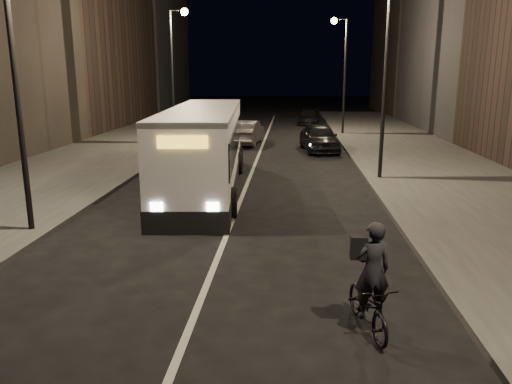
% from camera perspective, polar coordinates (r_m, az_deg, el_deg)
% --- Properties ---
extents(ground, '(180.00, 180.00, 0.00)m').
position_cam_1_polar(ground, '(10.39, -6.43, -12.39)').
color(ground, black).
rests_on(ground, ground).
extents(sidewalk_right, '(7.00, 70.00, 0.16)m').
position_cam_1_polar(sidewalk_right, '(24.54, 19.82, 2.27)').
color(sidewalk_right, '#343431').
rests_on(sidewalk_right, ground).
extents(sidewalk_left, '(7.00, 70.00, 0.16)m').
position_cam_1_polar(sidewalk_left, '(25.75, -19.64, 2.78)').
color(sidewalk_left, '#343431').
rests_on(sidewalk_left, ground).
extents(streetlight_right_mid, '(1.20, 0.44, 8.12)m').
position_cam_1_polar(streetlight_right_mid, '(21.50, 14.01, 15.36)').
color(streetlight_right_mid, black).
rests_on(streetlight_right_mid, sidewalk_right).
extents(streetlight_right_far, '(1.20, 0.44, 8.12)m').
position_cam_1_polar(streetlight_right_far, '(37.36, 9.76, 14.61)').
color(streetlight_right_far, black).
rests_on(streetlight_right_far, sidewalk_right).
extents(streetlight_left_near, '(1.20, 0.44, 8.12)m').
position_cam_1_polar(streetlight_left_near, '(15.00, -25.29, 15.47)').
color(streetlight_left_near, black).
rests_on(streetlight_left_near, sidewalk_left).
extents(streetlight_left_far, '(1.20, 0.44, 8.12)m').
position_cam_1_polar(streetlight_left_far, '(32.00, -9.16, 14.85)').
color(streetlight_left_far, black).
rests_on(streetlight_left_far, sidewalk_left).
extents(city_bus, '(3.45, 12.02, 3.20)m').
position_cam_1_polar(city_bus, '(19.79, -5.91, 5.36)').
color(city_bus, white).
rests_on(city_bus, ground).
extents(cyclist_on_bicycle, '(1.01, 1.91, 2.09)m').
position_cam_1_polar(cyclist_on_bicycle, '(9.21, 12.83, -11.41)').
color(cyclist_on_bicycle, black).
rests_on(cyclist_on_bicycle, ground).
extents(car_near, '(2.49, 4.86, 1.58)m').
position_cam_1_polar(car_near, '(29.63, 7.23, 6.17)').
color(car_near, black).
rests_on(car_near, ground).
extents(car_mid, '(2.10, 4.86, 1.56)m').
position_cam_1_polar(car_mid, '(32.23, -1.13, 6.84)').
color(car_mid, '#3B3B3E').
rests_on(car_mid, ground).
extents(car_far, '(2.27, 4.54, 1.27)m').
position_cam_1_polar(car_far, '(45.42, 6.07, 8.52)').
color(car_far, black).
rests_on(car_far, ground).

